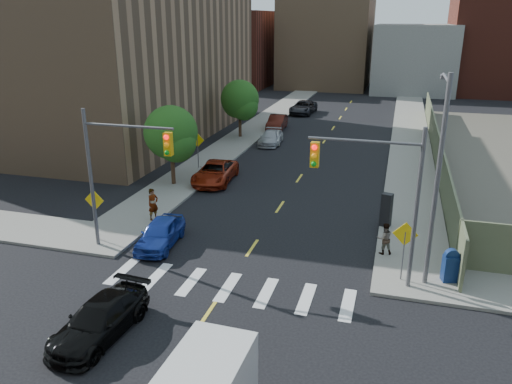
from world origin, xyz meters
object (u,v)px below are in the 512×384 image
Objects in this scene: parked_car_red at (215,172)px; black_sedan at (100,320)px; parked_car_white at (274,137)px; mailbox at (450,265)px; parked_car_maroon at (277,123)px; parked_car_grey at (303,107)px; parked_car_blue at (160,233)px; parked_car_black at (220,172)px; pedestrian_west at (153,204)px; payphone at (386,210)px; parked_car_silver at (270,138)px; pedestrian_east at (384,238)px.

black_sedan is at bearing -86.91° from parked_car_red.
mailbox reaches higher than parked_car_white.
parked_car_maroon is 9.76m from parked_car_grey.
mailbox reaches higher than parked_car_blue.
parked_car_black is 8.19m from pedestrian_west.
parked_car_grey reaches higher than black_sedan.
parked_car_maroon is at bearing 133.69° from payphone.
payphone is (11.60, -5.42, 0.45)m from parked_car_black.
parked_car_silver is 0.94× the size of parked_car_maroon.
parked_car_maroon is at bearing 101.93° from mailbox.
parked_car_grey reaches higher than parked_car_maroon.
payphone is 1.01× the size of pedestrian_west.
pedestrian_east reaches higher than parked_car_silver.
parked_car_red is at bearing 173.56° from payphone.
pedestrian_east is (11.66, -8.96, 0.31)m from parked_car_black.
parked_car_blue is 22.85m from parked_car_white.
payphone is at bearing -64.29° from parked_car_white.
parked_car_maroon is at bearing 23.21° from pedestrian_west.
pedestrian_west reaches higher than black_sedan.
payphone is at bearing 20.92° from parked_car_blue.
parked_car_silver is 1.17× the size of parked_car_white.
parked_car_white is 0.79× the size of black_sedan.
pedestrian_west is at bearing -94.83° from parked_car_maroon.
mailbox is at bearing -36.63° from parked_car_black.
parked_car_red is at bearing -98.56° from parked_car_silver.
parked_car_black is at bearing -97.70° from parked_car_silver.
parked_car_maroon is at bearing 94.13° from parked_car_silver.
payphone is (-2.90, 5.48, 0.20)m from mailbox.
parked_car_white is (0.93, 12.00, -0.01)m from parked_car_black.
pedestrian_west is (-1.78, 2.73, 0.38)m from parked_car_blue.
mailbox is at bearing -65.95° from parked_car_maroon.
parked_car_red is at bearing -55.05° from pedestrian_east.
parked_car_silver is 0.59m from parked_car_white.
parked_car_maroon is 36.25m from black_sedan.
parked_car_maroon is at bearing 95.23° from parked_car_white.
parked_car_white is 1.94× the size of payphone.
parked_car_silver is at bearing -87.36° from parked_car_grey.
parked_car_maroon is at bearing -85.21° from pedestrian_east.
parked_car_silver is 2.28× the size of payphone.
parked_car_white is 26.62m from mailbox.
mailbox reaches higher than parked_car_red.
parked_car_white reaches higher than parked_car_silver.
parked_car_black is at bearing -100.20° from parked_car_white.
mailbox is 6.20m from payphone.
payphone reaches higher than black_sedan.
black_sedan is 2.50× the size of pedestrian_west.
pedestrian_west is at bearing -22.93° from pedestrian_east.
parked_car_black is 11.47m from parked_car_silver.
payphone is at bearing -108.14° from pedestrian_east.
parked_car_black is 12.81m from payphone.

